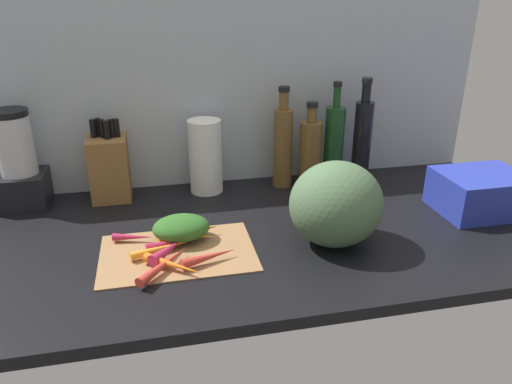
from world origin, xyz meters
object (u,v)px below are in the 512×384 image
object	(u,v)px
cutting_board	(178,252)
dish_rack	(480,192)
carrot_0	(168,250)
carrot_1	(133,237)
carrot_2	(163,248)
bottle_2	(334,144)
bottle_3	(362,139)
carrot_4	(169,243)
knife_block	(110,166)
carrot_5	(192,232)
paper_towel_roll	(205,156)
blender_appliance	(18,165)
carrot_3	(190,236)
bottle_1	(310,152)
bottle_0	(283,145)
carrot_9	(173,265)
carrot_7	(209,257)
carrot_6	(164,264)
winter_squash	(336,204)
carrot_8	(179,229)

from	to	relation	value
cutting_board	dish_rack	xyz separation A→B (cm)	(89.00, 6.55, 5.44)
carrot_0	carrot_1	distance (cm)	12.77
carrot_2	bottle_2	size ratio (longest dim) A/B	0.48
bottle_2	bottle_3	size ratio (longest dim) A/B	0.97
carrot_4	knife_block	size ratio (longest dim) A/B	0.46
carrot_5	paper_towel_roll	bearing A→B (deg)	76.56
carrot_5	blender_appliance	xyz separation A→B (cm)	(-47.65, 33.73, 10.18)
carrot_3	bottle_1	bearing A→B (deg)	36.22
cutting_board	paper_towel_roll	bearing A→B (deg)	72.84
carrot_5	bottle_0	size ratio (longest dim) A/B	0.47
carrot_9	blender_appliance	size ratio (longest dim) A/B	0.54
carrot_7	dish_rack	xyz separation A→B (cm)	(81.86, 13.19, 3.76)
carrot_7	bottle_1	bearing A→B (deg)	47.71
carrot_6	bottle_2	size ratio (longest dim) A/B	0.51
bottle_1	cutting_board	bearing A→B (deg)	-141.90
carrot_6	bottle_1	distance (cm)	66.92
carrot_2	carrot_1	bearing A→B (deg)	134.31
knife_block	bottle_2	bearing A→B (deg)	-2.88
carrot_2	bottle_2	bearing A→B (deg)	32.19
carrot_2	dish_rack	bearing A→B (deg)	3.86
cutting_board	carrot_2	size ratio (longest dim) A/B	2.32
cutting_board	carrot_7	xyz separation A→B (cm)	(7.14, -6.64, 1.68)
carrot_1	bottle_2	bearing A→B (deg)	23.97
blender_appliance	bottle_1	bearing A→B (deg)	-2.28
carrot_4	knife_block	world-z (taller)	knife_block
carrot_1	winter_squash	world-z (taller)	winter_squash
carrot_8	carrot_9	world-z (taller)	carrot_8
carrot_5	dish_rack	xyz separation A→B (cm)	(84.91, 0.71, 3.29)
cutting_board	blender_appliance	xyz separation A→B (cm)	(-43.56, 39.58, 12.32)
cutting_board	carrot_6	xyz separation A→B (cm)	(-3.65, -7.87, 1.67)
knife_block	bottle_3	distance (cm)	81.97
winter_squash	paper_towel_roll	distance (cm)	50.20
winter_squash	carrot_2	bearing A→B (deg)	175.83
carrot_6	carrot_9	world-z (taller)	carrot_6
carrot_7	winter_squash	size ratio (longest dim) A/B	0.59
paper_towel_roll	dish_rack	bearing A→B (deg)	-22.63
carrot_9	bottle_2	size ratio (longest dim) A/B	0.47
cutting_board	winter_squash	distance (cm)	41.58
carrot_7	carrot_6	bearing A→B (deg)	-173.45
cutting_board	blender_appliance	bearing A→B (deg)	137.74
carrot_1	knife_block	size ratio (longest dim) A/B	0.42
cutting_board	carrot_3	distance (cm)	6.31
carrot_5	bottle_1	bearing A→B (deg)	35.80
carrot_6	paper_towel_roll	size ratio (longest dim) A/B	0.74
carrot_6	winter_squash	bearing A→B (deg)	6.51
cutting_board	carrot_8	distance (cm)	8.81
carrot_4	paper_towel_roll	size ratio (longest dim) A/B	0.49
bottle_2	bottle_3	bearing A→B (deg)	-2.62
carrot_1	dish_rack	distance (cm)	99.97
carrot_0	knife_block	size ratio (longest dim) A/B	0.47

